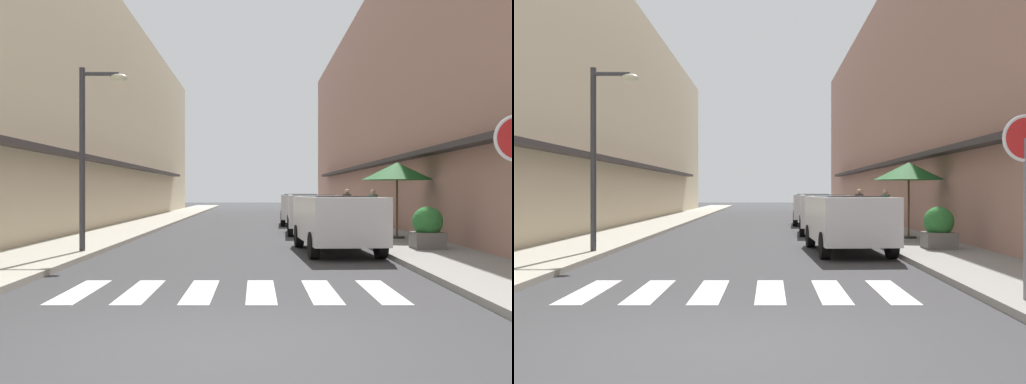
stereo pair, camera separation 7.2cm
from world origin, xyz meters
The scene contains 14 objects.
ground_plane centered at (0.00, 20.18, 0.00)m, with size 111.00×111.00×0.00m, color #38383A.
sidewalk_left centered at (-4.73, 20.18, 0.06)m, with size 2.40×70.64×0.12m, color #ADA899.
sidewalk_right centered at (4.73, 20.18, 0.06)m, with size 2.40×70.64×0.12m, color gray.
building_row_left centered at (-8.42, 21.71, 5.31)m, with size 5.50×47.41×10.63m.
building_row_right centered at (8.42, 21.71, 5.67)m, with size 5.50×47.41×11.35m.
crosswalk centered at (0.00, 3.41, 0.01)m, with size 5.20×2.20×0.01m.
parked_car_near centered at (2.48, 9.20, 0.92)m, with size 1.97×4.38×1.47m.
parked_car_mid centered at (2.48, 15.71, 0.92)m, with size 1.96×4.02×1.47m.
parked_car_far centered at (2.48, 21.63, 0.92)m, with size 1.96×4.05×1.47m.
street_lamp centered at (-3.68, 8.50, 2.94)m, with size 1.19×0.28×4.52m.
cafe_umbrella centered at (4.82, 12.35, 2.21)m, with size 2.20×2.20×2.38m.
planter_midblock centered at (4.81, 9.09, 0.64)m, with size 0.77×0.77×1.08m.
pedestrian_walking_near centered at (4.84, 16.11, 0.93)m, with size 0.34×0.34×1.55m.
pedestrian_walking_far centered at (4.05, 17.31, 0.93)m, with size 0.34×0.34×1.56m.
Camera 1 is at (0.40, -5.62, 1.59)m, focal length 40.24 mm.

